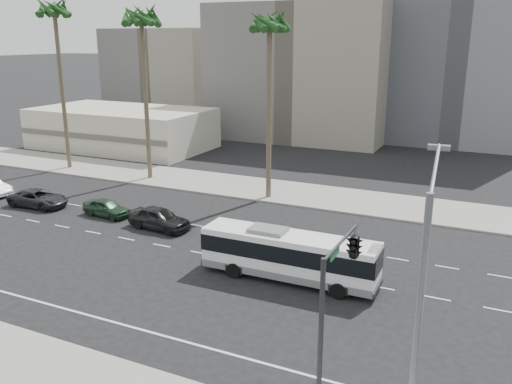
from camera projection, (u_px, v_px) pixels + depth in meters
The scene contains 15 objects.
ground at pixel (240, 261), 33.91m from camera, with size 700.00×700.00×0.00m, color black.
sidewalk_north at pixel (319, 196), 47.37m from camera, with size 120.00×7.00×0.15m, color gray.
commercial_low at pixel (122, 128), 68.07m from camera, with size 22.00×12.16×5.00m.
midrise_beige_west at pixel (308, 72), 75.42m from camera, with size 24.00×18.00×18.00m, color slate.
midrise_gray_center at pixel (466, 42), 72.22m from camera, with size 20.00×20.00×26.00m, color #575A60.
midrise_beige_far at pixel (173, 75), 90.81m from camera, with size 18.00×16.00×15.00m, color slate.
city_bus at pixel (289, 254), 30.90m from camera, with size 10.42×2.55×2.99m.
car_a at pixel (159, 218), 39.35m from camera, with size 4.87×1.96×1.66m, color black.
car_b at pixel (107, 208), 42.24m from camera, with size 4.07×1.64×1.39m, color #213D28.
car_c at pixel (38, 198), 44.62m from camera, with size 5.13×2.36×1.43m, color #24242A.
streetlight_corner at pixel (420, 313), 16.00m from camera, with size 0.89×4.76×10.10m.
traffic_signal at pixel (351, 255), 20.10m from camera, with size 3.15×4.14×6.90m.
palm_near at pixel (270, 27), 43.17m from camera, with size 4.74×4.74×15.96m.
palm_mid at pixel (141, 22), 49.44m from camera, with size 5.42×5.42×16.72m.
palm_far at pixel (55, 13), 53.41m from camera, with size 5.11×5.11×17.56m.
Camera 1 is at (14.23, -27.95, 13.65)m, focal length 37.50 mm.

